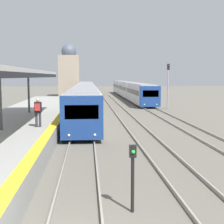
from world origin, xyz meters
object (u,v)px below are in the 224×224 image
Objects in this scene: person_on_platform at (38,110)px; signal_mast_far at (168,81)px; signal_post_near at (133,171)px; train_near at (85,95)px; train_far at (129,89)px.

signal_mast_far is (12.47, 18.76, 1.36)m from person_on_platform.
signal_post_near is (4.14, -9.39, -0.80)m from person_on_platform.
train_near is at bearing 163.37° from signal_mast_far.
signal_post_near is at bearing -97.39° from train_far.
train_near is 21.88× the size of signal_post_near.
train_far is at bearing 82.61° from signal_post_near.
signal_post_near is 0.37× the size of signal_mast_far.
person_on_platform is at bearing -104.91° from train_far.
signal_mast_far reaches higher than person_on_platform.
train_far is (10.44, 39.23, -0.41)m from person_on_platform.
train_near is 19.22m from train_far.
train_far is at bearing 95.66° from signal_mast_far.
person_on_platform is 10.29m from signal_post_near.
person_on_platform is at bearing -123.63° from signal_mast_far.
train_far is 49.03m from signal_post_near.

